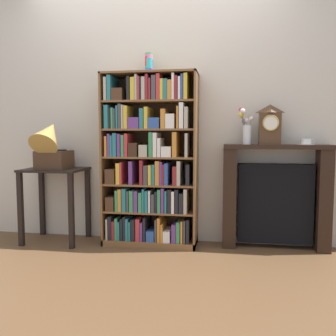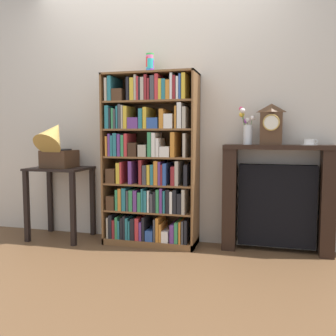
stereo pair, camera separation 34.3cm
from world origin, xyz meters
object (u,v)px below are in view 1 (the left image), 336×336
(cup_stack, at_px, (149,64))
(side_table_left, at_px, (55,187))
(gramophone, at_px, (51,145))
(teacup_with_saucer, at_px, (306,142))
(mantel_clock, at_px, (270,125))
(flower_vase, at_px, (246,129))
(bookshelf, at_px, (149,164))
(fireplace_mantel, at_px, (275,197))

(cup_stack, bearing_deg, side_table_left, -173.15)
(gramophone, distance_m, teacup_with_saucer, 2.35)
(mantel_clock, relative_size, teacup_with_saucer, 2.46)
(cup_stack, relative_size, flower_vase, 0.57)
(bookshelf, relative_size, teacup_with_saucer, 11.06)
(cup_stack, relative_size, fireplace_mantel, 0.20)
(teacup_with_saucer, bearing_deg, cup_stack, -179.69)
(bookshelf, bearing_deg, flower_vase, 4.31)
(bookshelf, xyz_separation_m, fireplace_mantel, (1.17, 0.09, -0.29))
(cup_stack, bearing_deg, gramophone, -169.35)
(fireplace_mantel, xyz_separation_m, teacup_with_saucer, (0.25, -0.02, 0.51))
(gramophone, bearing_deg, side_table_left, 90.00)
(bookshelf, height_order, gramophone, bookshelf)
(bookshelf, relative_size, side_table_left, 2.24)
(cup_stack, distance_m, side_table_left, 1.49)
(side_table_left, relative_size, mantel_clock, 2.01)
(side_table_left, height_order, gramophone, gramophone)
(cup_stack, xyz_separation_m, teacup_with_saucer, (1.43, 0.01, -0.73))
(fireplace_mantel, xyz_separation_m, mantel_clock, (-0.07, -0.02, 0.66))
(side_table_left, distance_m, teacup_with_saucer, 2.39)
(cup_stack, distance_m, mantel_clock, 1.25)
(side_table_left, bearing_deg, cup_stack, 6.85)
(mantel_clock, distance_m, flower_vase, 0.21)
(gramophone, height_order, fireplace_mantel, gramophone)
(cup_stack, distance_m, fireplace_mantel, 1.71)
(bookshelf, distance_m, gramophone, 0.95)
(bookshelf, bearing_deg, side_table_left, -176.93)
(bookshelf, xyz_separation_m, teacup_with_saucer, (1.42, 0.07, 0.21))
(gramophone, distance_m, flower_vase, 1.84)
(teacup_with_saucer, bearing_deg, gramophone, -175.61)
(bookshelf, relative_size, fireplace_mantel, 1.68)
(gramophone, xyz_separation_m, flower_vase, (1.82, 0.18, 0.15))
(cup_stack, height_order, gramophone, cup_stack)
(side_table_left, xyz_separation_m, gramophone, (0.00, -0.06, 0.41))
(gramophone, bearing_deg, flower_vase, 5.62)
(mantel_clock, distance_m, teacup_with_saucer, 0.36)
(bookshelf, xyz_separation_m, mantel_clock, (1.10, 0.07, 0.37))
(mantel_clock, relative_size, flower_vase, 1.06)
(side_table_left, bearing_deg, teacup_with_saucer, 2.88)
(side_table_left, xyz_separation_m, fireplace_mantel, (2.09, 0.14, -0.06))
(bookshelf, height_order, mantel_clock, bookshelf)
(side_table_left, bearing_deg, gramophone, -90.00)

